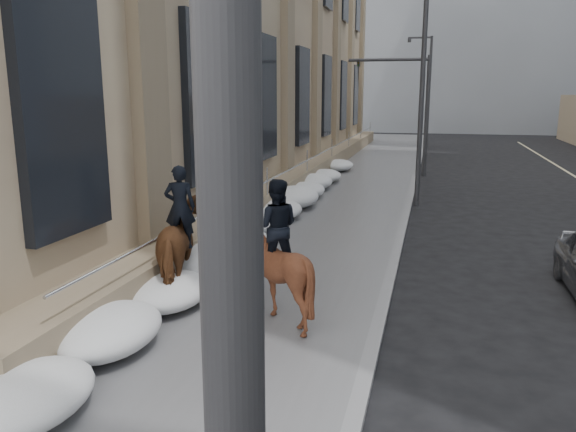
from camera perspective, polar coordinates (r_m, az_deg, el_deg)
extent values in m
plane|color=black|center=(9.16, -9.48, -14.95)|extent=(140.00, 140.00, 0.00)
cube|color=#575759|center=(18.20, 3.32, -0.71)|extent=(5.00, 80.00, 0.12)
cube|color=slate|center=(17.89, 11.57, -1.17)|extent=(0.24, 80.00, 0.12)
cube|color=#7E6C51|center=(28.22, 2.82, 4.79)|extent=(1.10, 44.00, 0.90)
cylinder|color=silver|center=(28.03, 3.75, 6.58)|extent=(0.06, 42.00, 0.06)
cube|color=black|center=(21.29, -2.22, 11.91)|extent=(0.20, 2.20, 4.50)
cube|color=slate|center=(68.11, 15.87, 20.25)|extent=(30.00, 12.00, 28.00)
cube|color=gray|center=(80.16, 8.08, 16.45)|extent=(24.00, 12.00, 20.00)
cylinder|color=#2D2D30|center=(1.50, -6.00, 5.36)|extent=(0.18, 0.18, 8.00)
cylinder|color=#2D2D30|center=(21.40, 13.42, 11.59)|extent=(0.18, 0.18, 8.00)
cylinder|color=#2D2D30|center=(41.40, 14.12, 11.79)|extent=(0.18, 0.18, 8.00)
cube|color=#2D2D30|center=(41.58, 13.26, 17.22)|extent=(1.60, 0.15, 0.12)
cylinder|color=#2D2D30|center=(41.59, 12.24, 17.06)|extent=(0.24, 0.24, 0.30)
cylinder|color=#2D2D30|center=(29.42, 13.91, 9.75)|extent=(0.20, 0.20, 6.00)
cylinder|color=#2D2D30|center=(29.54, 10.18, 15.36)|extent=(4.00, 0.16, 0.16)
imported|color=black|center=(29.67, 7.16, 14.47)|extent=(0.18, 0.22, 1.10)
ellipsoid|color=silver|center=(9.60, -17.67, -11.02)|extent=(1.50, 2.10, 0.68)
ellipsoid|color=silver|center=(12.91, -8.07, -4.38)|extent=(1.60, 2.20, 0.72)
ellipsoid|color=silver|center=(16.59, -3.11, -0.65)|extent=(1.40, 2.00, 0.64)
ellipsoid|color=silver|center=(20.31, 0.70, 1.96)|extent=(1.70, 2.30, 0.76)
ellipsoid|color=silver|center=(24.18, 2.74, 3.52)|extent=(1.50, 2.10, 0.66)
imported|color=#4E2D17|center=(11.65, -10.37, -3.19)|extent=(1.72, 2.51, 1.94)
imported|color=black|center=(11.60, -10.22, 0.83)|extent=(0.73, 0.59, 1.72)
imported|color=#472314|center=(10.14, -1.44, -5.67)|extent=(1.80, 1.94, 1.83)
imported|color=black|center=(10.06, -1.23, -1.06)|extent=(0.96, 0.82, 1.73)
imported|color=black|center=(11.04, -3.73, -4.37)|extent=(1.12, 0.78, 1.76)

